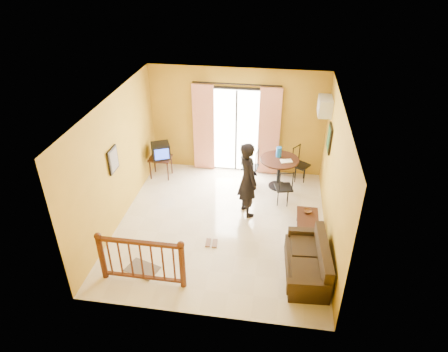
# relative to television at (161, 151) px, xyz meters

# --- Properties ---
(ground) EXTENTS (5.00, 5.00, 0.00)m
(ground) POSITION_rel_television_xyz_m (1.87, -1.81, -0.76)
(ground) COLOR beige
(ground) RESTS_ON ground
(room_shell) EXTENTS (5.00, 5.00, 5.00)m
(room_shell) POSITION_rel_television_xyz_m (1.87, -1.81, 0.94)
(room_shell) COLOR white
(room_shell) RESTS_ON ground
(balcony_door) EXTENTS (2.25, 0.14, 2.46)m
(balcony_door) POSITION_rel_television_xyz_m (1.87, 0.62, 0.43)
(balcony_door) COLOR black
(balcony_door) RESTS_ON ground
(tv_table) EXTENTS (0.56, 0.47, 0.56)m
(tv_table) POSITION_rel_television_xyz_m (-0.03, 0.00, -0.28)
(tv_table) COLOR black
(tv_table) RESTS_ON ground
(television) EXTENTS (0.57, 0.55, 0.40)m
(television) POSITION_rel_television_xyz_m (0.00, 0.00, 0.00)
(television) COLOR black
(television) RESTS_ON tv_table
(picture_left) EXTENTS (0.05, 0.42, 0.52)m
(picture_left) POSITION_rel_television_xyz_m (-0.35, -2.01, 0.79)
(picture_left) COLOR black
(picture_left) RESTS_ON room_shell
(dining_table) EXTENTS (0.96, 0.96, 0.80)m
(dining_table) POSITION_rel_television_xyz_m (3.04, -0.05, -0.13)
(dining_table) COLOR black
(dining_table) RESTS_ON ground
(water_jug) EXTENTS (0.13, 0.13, 0.25)m
(water_jug) POSITION_rel_television_xyz_m (3.00, 0.07, 0.16)
(water_jug) COLOR blue
(water_jug) RESTS_ON dining_table
(serving_tray) EXTENTS (0.32, 0.25, 0.02)m
(serving_tray) POSITION_rel_television_xyz_m (3.20, -0.15, 0.05)
(serving_tray) COLOR #EDE9CA
(serving_tray) RESTS_ON dining_table
(dining_chairs) EXTENTS (1.78, 1.65, 0.95)m
(dining_chairs) POSITION_rel_television_xyz_m (3.02, -0.13, -0.76)
(dining_chairs) COLOR black
(dining_chairs) RESTS_ON ground
(air_conditioner) EXTENTS (0.31, 0.60, 0.40)m
(air_conditioner) POSITION_rel_television_xyz_m (3.96, 0.14, 1.39)
(air_conditioner) COLOR silver
(air_conditioner) RESTS_ON room_shell
(botanical_print) EXTENTS (0.05, 0.50, 0.60)m
(botanical_print) POSITION_rel_television_xyz_m (4.08, -0.51, 0.89)
(botanical_print) COLOR black
(botanical_print) RESTS_ON room_shell
(coffee_table) EXTENTS (0.45, 0.81, 0.36)m
(coffee_table) POSITION_rel_television_xyz_m (3.72, -1.78, -0.52)
(coffee_table) COLOR black
(coffee_table) RESTS_ON ground
(bowl) EXTENTS (0.18, 0.18, 0.05)m
(bowl) POSITION_rel_television_xyz_m (3.72, -1.58, -0.37)
(bowl) COLOR #54331D
(bowl) RESTS_ON coffee_table
(sofa) EXTENTS (0.82, 1.60, 0.74)m
(sofa) POSITION_rel_television_xyz_m (3.72, -3.09, -0.48)
(sofa) COLOR black
(sofa) RESTS_ON ground
(standing_person) EXTENTS (0.70, 0.77, 1.78)m
(standing_person) POSITION_rel_television_xyz_m (2.37, -1.28, 0.13)
(standing_person) COLOR black
(standing_person) RESTS_ON ground
(stair_balustrade) EXTENTS (1.63, 0.13, 1.04)m
(stair_balustrade) POSITION_rel_television_xyz_m (0.72, -3.71, -0.20)
(stair_balustrade) COLOR #471E0F
(stair_balustrade) RESTS_ON ground
(doormat) EXTENTS (0.69, 0.57, 0.02)m
(doormat) POSITION_rel_television_xyz_m (0.58, -3.43, -0.75)
(doormat) COLOR #60564D
(doormat) RESTS_ON ground
(sandals) EXTENTS (0.26, 0.26, 0.03)m
(sandals) POSITION_rel_television_xyz_m (1.76, -2.49, -0.74)
(sandals) COLOR #54331D
(sandals) RESTS_ON ground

